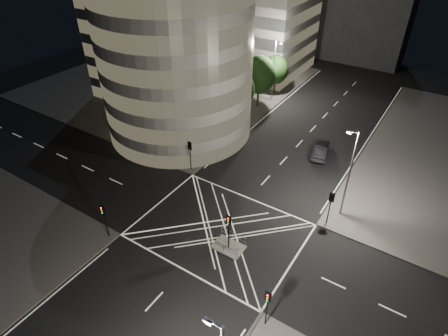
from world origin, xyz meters
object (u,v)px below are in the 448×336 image
Objects in this scene: sedan at (321,150)px; traffic_signal_nl at (104,215)px; traffic_signal_nr at (267,302)px; street_lamp_left_near at (210,113)px; central_island at (229,247)px; traffic_signal_fr at (331,203)px; street_lamp_left_far at (274,69)px; street_lamp_right_far at (349,172)px; traffic_signal_island at (229,226)px; traffic_signal_fl at (190,151)px.

traffic_signal_nl is at bearing 51.89° from sedan.
traffic_signal_nr is 0.40× the size of street_lamp_left_near.
traffic_signal_fr is (6.80, 8.30, 2.84)m from central_island.
street_lamp_left_far is 28.23m from street_lamp_right_far.
traffic_signal_nr is at bearing -92.30° from street_lamp_right_far.
traffic_signal_nl is 36.90m from street_lamp_left_far.
traffic_signal_nr is (6.80, -5.30, 2.84)m from central_island.
street_lamp_right_far is (18.24, 15.80, 2.63)m from traffic_signal_nl.
sedan is (12.91, 6.74, -4.68)m from street_lamp_left_near.
traffic_signal_nl is 0.40× the size of street_lamp_left_far.
traffic_signal_nl is 12.03m from traffic_signal_island.
street_lamp_right_far is at bearing -48.06° from street_lamp_left_far.
street_lamp_left_far is at bearing 90.99° from traffic_signal_nl.
sedan is at bearing 85.84° from traffic_signal_island.
traffic_signal_fr and traffic_signal_nr have the same top height.
traffic_signal_nr is 8.62m from traffic_signal_island.
street_lamp_right_far is (7.44, 10.50, 2.63)m from traffic_signal_island.
traffic_signal_fr is at bearing -15.92° from street_lamp_left_near.
street_lamp_left_far is (-18.24, 23.20, 2.63)m from traffic_signal_fr.
traffic_signal_nl and traffic_signal_fr have the same top height.
traffic_signal_island is at bearing 73.39° from sedan.
central_island is 13.91m from traffic_signal_fl.
traffic_signal_nr is at bearing 89.34° from sedan.
central_island is at bearing 26.14° from traffic_signal_nl.
traffic_signal_fl is 0.40× the size of street_lamp_right_far.
street_lamp_left_far reaches higher than traffic_signal_island.
traffic_signal_fl and traffic_signal_nl have the same top height.
street_lamp_right_far reaches higher than sedan.
central_island is 0.30× the size of street_lamp_right_far.
central_island is 33.95m from street_lamp_left_far.
traffic_signal_nl is at bearing -142.31° from traffic_signal_fr.
traffic_signal_fr is at bearing -51.83° from street_lamp_left_far.
sedan is at bearing -41.11° from street_lamp_left_far.
traffic_signal_nl is 28.41m from sedan.
street_lamp_right_far is (18.87, -3.00, 0.00)m from street_lamp_left_near.
traffic_signal_fl is 0.40× the size of street_lamp_left_near.
street_lamp_left_far reaches higher than traffic_signal_fl.
street_lamp_left_far is (-11.44, 31.50, 5.47)m from central_island.
traffic_signal_fl is at bearing -173.12° from street_lamp_right_far.
traffic_signal_nr is at bearing -90.00° from traffic_signal_fr.
central_island is at bearing 73.39° from sedan.
street_lamp_left_far is at bearing 109.95° from traffic_signal_island.
sedan is at bearing 27.56° from street_lamp_left_near.
street_lamp_left_near reaches higher than central_island.
traffic_signal_fr and traffic_signal_island have the same top height.
street_lamp_left_near is (-11.44, 13.50, 2.63)m from traffic_signal_island.
street_lamp_left_near is at bearing 134.13° from traffic_signal_nr.
street_lamp_left_near is 15.30m from sedan.
traffic_signal_fr is 0.40× the size of street_lamp_left_far.
street_lamp_right_far is at bearing 54.70° from central_island.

